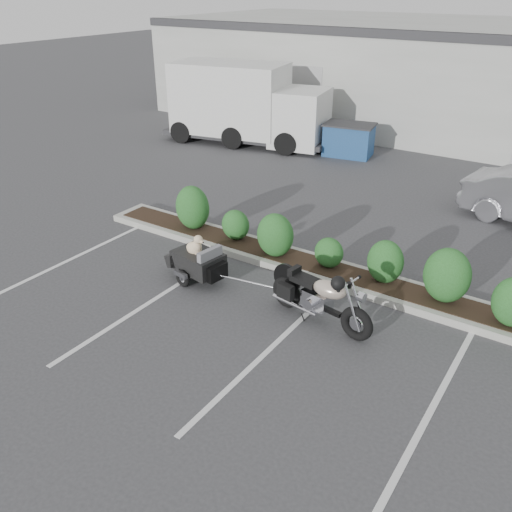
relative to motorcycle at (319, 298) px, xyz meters
The scene contains 7 objects.
ground 1.66m from the motorcycle, 160.57° to the right, with size 90.00×90.00×0.00m, color #38383A.
planter_kerb 1.80m from the motorcycle, 106.38° to the left, with size 12.00×1.00×0.15m, color #9E9E93.
building 16.61m from the motorcycle, 95.17° to the left, with size 26.00×10.00×4.00m, color #9EA099.
motorcycle is the anchor object (origin of this frame).
pet_trailer 2.78m from the motorcycle, behind, with size 1.75×1.00×1.03m.
dumpster 10.55m from the motorcycle, 112.18° to the left, with size 1.85×1.42×1.11m.
delivery_truck 12.14m from the motorcycle, 130.50° to the left, with size 6.45×3.14×2.83m.
Camera 1 is at (5.07, -6.88, 5.52)m, focal length 38.00 mm.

